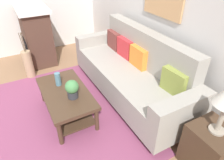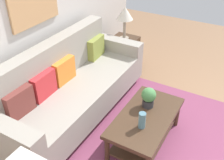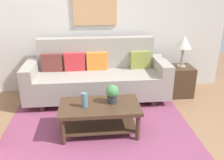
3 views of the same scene
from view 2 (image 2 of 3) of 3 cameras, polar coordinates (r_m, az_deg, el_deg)
The scene contains 13 objects.
ground_plane at distance 3.38m, azimuth 16.13°, elevation -16.27°, with size 9.09×9.09×0.00m, color #8C6647.
wall_back at distance 3.53m, azimuth -17.16°, elevation 12.81°, with size 5.09×0.10×2.70m, color silver.
area_rug at distance 3.45m, azimuth 8.02°, elevation -13.50°, with size 2.67×2.00×0.01m, color #843D5B.
couch at distance 3.64m, azimuth -8.47°, elevation -1.81°, with size 2.48×0.84×1.08m.
throw_pillow_maroon at distance 3.13m, azimuth -19.40°, elevation -4.61°, with size 0.36×0.12×0.32m, color brown.
throw_pillow_crimson at distance 3.33m, azimuth -14.59°, elevation -1.08°, with size 0.36×0.12×0.32m, color red.
throw_pillow_orange at distance 3.57m, azimuth -10.39°, elevation 2.02°, with size 0.36×0.12×0.32m, color orange.
throw_pillow_olive at distance 4.12m, azimuth -3.53°, elevation 7.02°, with size 0.36×0.12×0.32m, color olive.
coffee_table at distance 3.26m, azimuth 7.20°, elevation -9.18°, with size 1.10×0.60×0.43m.
tabletop_vase at distance 2.97m, azimuth 6.49°, elevation -8.62°, with size 0.08×0.08×0.20m, color slate.
potted_plant_tabletop at distance 3.24m, azimuth 7.88°, elevation -3.62°, with size 0.18×0.18×0.26m.
side_table at distance 4.83m, azimuth 2.55°, elevation 5.92°, with size 0.44×0.44×0.56m, color #422D1E.
table_lamp at distance 4.55m, azimuth 2.78°, elevation 13.93°, with size 0.28×0.28×0.57m.
Camera 2 is at (-2.25, -0.25, 2.51)m, focal length 42.43 mm.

